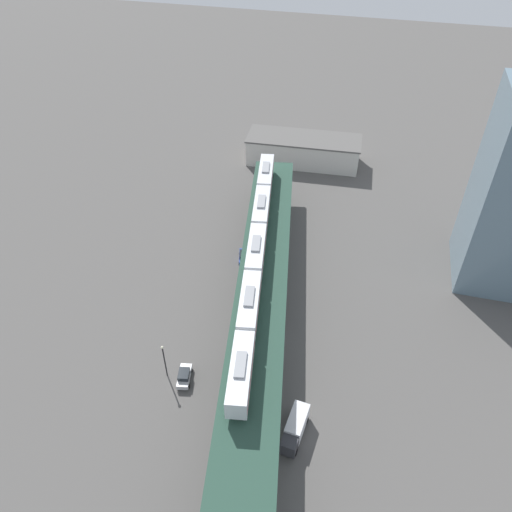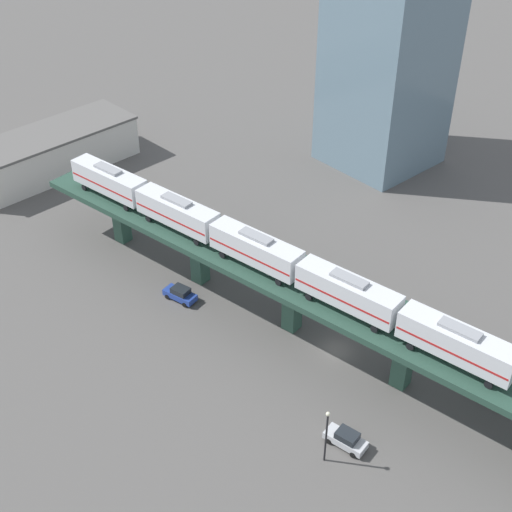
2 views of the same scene
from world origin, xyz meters
name	(u,v)px [view 1 (image 1 of 2)]	position (x,y,z in m)	size (l,w,h in m)	color
ground_plane	(259,342)	(0.00, 0.00, 0.00)	(400.00, 400.00, 0.00)	#514F4C
elevated_viaduct	(259,314)	(0.03, -0.18, 6.87)	(24.14, 92.07, 8.01)	#244135
subway_train	(256,251)	(-3.26, 10.52, 10.55)	(13.52, 61.95, 4.45)	silver
street_car_blue	(244,256)	(-8.15, 19.63, 0.94)	(2.84, 4.71, 1.89)	#233D93
street_car_silver	(184,376)	(-9.34, -10.28, 0.94)	(2.65, 4.67, 1.89)	#B7BABF
delivery_truck	(295,428)	(9.04, -15.17, 1.76)	(3.03, 7.40, 3.20)	#333338
street_lamp	(164,359)	(-12.31, -10.17, 4.11)	(0.44, 0.44, 6.94)	black
warehouse_building	(303,150)	(-3.90, 61.09, 3.41)	(29.09, 11.80, 6.80)	beige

